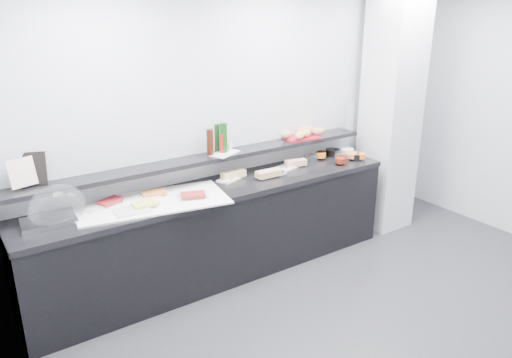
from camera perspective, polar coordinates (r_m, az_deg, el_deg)
ground at (r=4.27m, az=16.96°, el=-17.14°), size 5.00×5.00×0.00m
back_wall at (r=5.04m, az=0.70°, el=6.46°), size 5.00×0.02×2.70m
column at (r=5.78m, az=15.15°, el=7.50°), size 0.50×0.50×2.70m
buffet_cabinet at (r=4.75m, az=-4.22°, el=-6.28°), size 3.60×0.60×0.85m
counter_top at (r=4.57m, az=-4.36°, el=-1.20°), size 3.62×0.62×0.05m
wall_shelf at (r=4.64m, az=-5.53°, el=2.38°), size 3.60×0.25×0.04m
cloche_base at (r=4.10m, az=-22.59°, el=-4.56°), size 0.42×0.30×0.04m
cloche_dome at (r=4.09m, az=-21.78°, el=-2.92°), size 0.48×0.35×0.34m
linen_runner at (r=4.28m, az=-11.77°, el=-2.59°), size 1.33×0.81×0.01m
platter_meat_a at (r=4.31m, az=-17.52°, el=-2.77°), size 0.36×0.30×0.01m
food_meat_a at (r=4.30m, az=-16.35°, el=-2.41°), size 0.23×0.19×0.02m
platter_salmon at (r=4.40m, az=-13.01°, el=-1.84°), size 0.37×0.29×0.01m
food_salmon at (r=4.39m, az=-11.62°, el=-1.54°), size 0.22×0.16×0.02m
platter_cheese at (r=4.10m, az=-13.93°, el=-3.54°), size 0.29×0.20×0.01m
food_cheese at (r=4.16m, az=-12.56°, el=-2.81°), size 0.20×0.13×0.02m
platter_meat_b at (r=4.34m, az=-7.26°, el=-1.79°), size 0.31×0.25×0.01m
food_meat_b at (r=4.29m, az=-7.20°, el=-1.79°), size 0.24×0.20×0.02m
sandwich_plate_left at (r=4.76m, az=-2.81°, el=0.10°), size 0.34×0.23×0.01m
sandwich_food_left at (r=4.76m, az=-2.62°, el=0.58°), size 0.24×0.09×0.06m
tongs_left at (r=4.64m, az=-3.19°, el=-0.28°), size 0.15×0.08×0.01m
sandwich_plate_mid at (r=4.86m, az=1.70°, el=0.53°), size 0.31×0.15×0.01m
sandwich_food_mid at (r=4.77m, az=1.45°, el=0.65°), size 0.26×0.11×0.06m
tongs_mid at (r=4.85m, az=2.93°, el=0.60°), size 0.15×0.08×0.01m
sandwich_plate_right at (r=5.10m, az=3.70°, el=1.41°), size 0.41×0.26×0.01m
sandwich_food_right at (r=5.11m, az=4.54°, el=1.87°), size 0.24×0.13×0.06m
tongs_right at (r=5.03m, az=3.58°, el=1.31°), size 0.16×0.02×0.01m
bowl_glass_fruit at (r=5.30m, az=6.22°, el=2.36°), size 0.19×0.19×0.07m
fill_glass_fruit at (r=5.39m, az=7.35°, el=2.74°), size 0.15×0.15×0.05m
bowl_black_jam at (r=5.55m, az=8.72°, el=3.04°), size 0.16×0.16×0.07m
fill_black_jam at (r=5.43m, az=7.45°, el=2.88°), size 0.13×0.13×0.05m
bowl_glass_cream at (r=5.53m, az=9.75°, el=2.94°), size 0.20×0.20×0.07m
fill_glass_cream at (r=5.58m, az=10.37°, el=3.17°), size 0.19×0.19×0.05m
bowl_red_jam at (r=5.30m, az=9.71°, el=2.20°), size 0.15×0.15×0.07m
fill_red_jam at (r=5.23m, az=9.62°, el=2.10°), size 0.12×0.12×0.05m
bowl_glass_salmon at (r=5.34m, az=9.80°, el=2.33°), size 0.19×0.19×0.07m
fill_glass_salmon at (r=5.44m, az=10.93°, el=2.70°), size 0.16×0.16×0.05m
bowl_black_fruit at (r=5.43m, az=11.38°, el=2.51°), size 0.15×0.15×0.07m
fill_black_fruit at (r=5.43m, az=11.91°, el=2.60°), size 0.11×0.11×0.05m
framed_print at (r=4.21m, az=-24.16°, el=1.06°), size 0.21×0.14×0.26m
print_art at (r=4.15m, az=-25.16°, el=0.67°), size 0.21×0.10×0.22m
condiment_tray at (r=4.68m, az=-3.63°, el=2.95°), size 0.33×0.27×0.01m
bottle_green_a at (r=4.71m, az=-4.48°, el=4.74°), size 0.05×0.05×0.26m
bottle_brown at (r=4.60m, az=-5.28°, el=4.24°), size 0.07×0.07×0.24m
bottle_green_b at (r=4.66m, az=-3.73°, el=4.74°), size 0.07×0.07×0.28m
bottle_hot at (r=4.66m, az=-3.95°, el=4.09°), size 0.06×0.06×0.18m
shaker_salt at (r=4.74m, az=-3.01°, el=3.67°), size 0.04×0.04×0.07m
shaker_pepper at (r=4.79m, az=-2.92°, el=3.84°), size 0.03×0.03×0.07m
bread_tray at (r=5.24m, az=5.09°, el=4.76°), size 0.40×0.31×0.02m
bread_roll_nw at (r=5.15m, az=3.47°, el=5.11°), size 0.15×0.11×0.08m
bread_roll_ne at (r=5.38m, az=5.93°, el=5.69°), size 0.15×0.12×0.08m
bread_roll_sw at (r=5.11m, az=5.01°, el=4.98°), size 0.15×0.12×0.08m
bread_roll_s at (r=5.21m, az=5.76°, el=5.24°), size 0.16×0.13×0.08m
bread_roll_se at (r=5.31m, az=7.11°, el=5.44°), size 0.15×0.12×0.08m
bread_roll_midw at (r=5.26m, az=5.23°, el=5.40°), size 0.15×0.13×0.08m
bread_roll_mide at (r=5.35m, az=6.15°, el=5.60°), size 0.15×0.12×0.08m
carafe at (r=5.61m, az=10.53°, el=6.98°), size 0.14×0.14×0.30m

